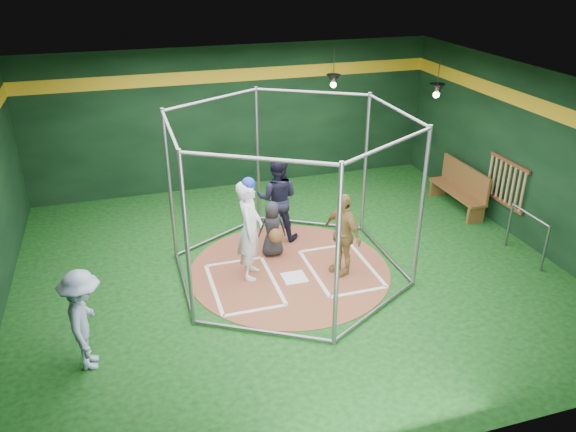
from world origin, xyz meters
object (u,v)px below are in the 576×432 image
object	(u,v)px
batter_figure	(250,229)
visitor_leopard	(342,234)
umpire	(277,199)
dugout_bench	(461,187)

from	to	relation	value
batter_figure	visitor_leopard	distance (m)	1.70
visitor_leopard	batter_figure	bearing A→B (deg)	-121.47
visitor_leopard	umpire	xyz separation A→B (m)	(-0.75, 1.68, 0.10)
visitor_leopard	dugout_bench	xyz separation A→B (m)	(3.73, 1.87, -0.27)
batter_figure	dugout_bench	bearing A→B (deg)	15.63
umpire	dugout_bench	bearing A→B (deg)	-152.67
visitor_leopard	dugout_bench	bearing A→B (deg)	97.76
umpire	dugout_bench	xyz separation A→B (m)	(4.48, 0.19, -0.37)
visitor_leopard	dugout_bench	distance (m)	4.18
batter_figure	umpire	world-z (taller)	batter_figure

